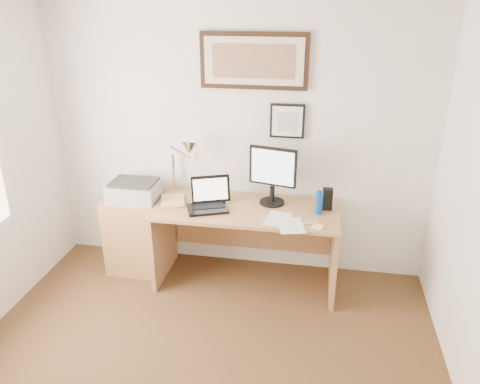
% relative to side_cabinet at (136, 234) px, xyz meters
% --- Properties ---
extents(wall_back, '(3.50, 0.02, 2.50)m').
position_rel_side_cabinet_xyz_m(wall_back, '(0.92, 0.32, 0.89)').
color(wall_back, white).
rests_on(wall_back, ground).
extents(side_cabinet, '(0.50, 0.40, 0.73)m').
position_rel_side_cabinet_xyz_m(side_cabinet, '(0.00, 0.00, 0.00)').
color(side_cabinet, '#9F7142').
rests_on(side_cabinet, floor).
extents(water_bottle, '(0.07, 0.07, 0.19)m').
position_rel_side_cabinet_xyz_m(water_bottle, '(1.69, -0.05, 0.48)').
color(water_bottle, '#0C459F').
rests_on(water_bottle, desk).
extents(bottle_cap, '(0.03, 0.03, 0.02)m').
position_rel_side_cabinet_xyz_m(bottle_cap, '(1.69, -0.05, 0.59)').
color(bottle_cap, '#0C459F').
rests_on(bottle_cap, water_bottle).
extents(speaker, '(0.09, 0.08, 0.19)m').
position_rel_side_cabinet_xyz_m(speaker, '(1.76, 0.05, 0.48)').
color(speaker, black).
rests_on(speaker, desk).
extents(paper_sheet_a, '(0.23, 0.30, 0.00)m').
position_rel_side_cabinet_xyz_m(paper_sheet_a, '(1.36, -0.22, 0.39)').
color(paper_sheet_a, white).
rests_on(paper_sheet_a, desk).
extents(paper_sheet_b, '(0.27, 0.33, 0.00)m').
position_rel_side_cabinet_xyz_m(paper_sheet_b, '(1.48, -0.32, 0.39)').
color(paper_sheet_b, white).
rests_on(paper_sheet_b, desk).
extents(sticky_pad, '(0.11, 0.11, 0.01)m').
position_rel_side_cabinet_xyz_m(sticky_pad, '(1.69, -0.32, 0.39)').
color(sticky_pad, '#FFFD78').
rests_on(sticky_pad, desk).
extents(marker_pen, '(0.14, 0.06, 0.02)m').
position_rel_side_cabinet_xyz_m(marker_pen, '(1.63, -0.26, 0.39)').
color(marker_pen, white).
rests_on(marker_pen, desk).
extents(book, '(0.28, 0.33, 0.02)m').
position_rel_side_cabinet_xyz_m(book, '(0.30, -0.06, 0.40)').
color(book, '#D7C265').
rests_on(book, desk).
extents(desk, '(1.60, 0.70, 0.75)m').
position_rel_side_cabinet_xyz_m(desk, '(1.07, 0.04, 0.15)').
color(desk, '#9F7142').
rests_on(desk, floor).
extents(laptop, '(0.40, 0.41, 0.26)m').
position_rel_side_cabinet_xyz_m(laptop, '(0.75, -0.10, 0.44)').
color(laptop, black).
rests_on(laptop, desk).
extents(lcd_monitor, '(0.42, 0.22, 0.52)m').
position_rel_side_cabinet_xyz_m(lcd_monitor, '(1.28, 0.08, 0.68)').
color(lcd_monitor, black).
rests_on(lcd_monitor, desk).
extents(printer, '(0.44, 0.34, 0.18)m').
position_rel_side_cabinet_xyz_m(printer, '(0.03, 0.00, 0.45)').
color(printer, '#A1A1A3').
rests_on(printer, side_cabinet).
extents(desk_lamp, '(0.29, 0.27, 0.53)m').
position_rel_side_cabinet_xyz_m(desk_lamp, '(0.51, 0.13, 0.82)').
color(desk_lamp, silver).
rests_on(desk_lamp, desk).
extents(picture_large, '(0.92, 0.04, 0.47)m').
position_rel_side_cabinet_xyz_m(picture_large, '(1.07, 0.29, 1.59)').
color(picture_large, black).
rests_on(picture_large, wall_back).
extents(picture_small, '(0.30, 0.03, 0.30)m').
position_rel_side_cabinet_xyz_m(picture_small, '(1.37, 0.29, 1.09)').
color(picture_small, black).
rests_on(picture_small, wall_back).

